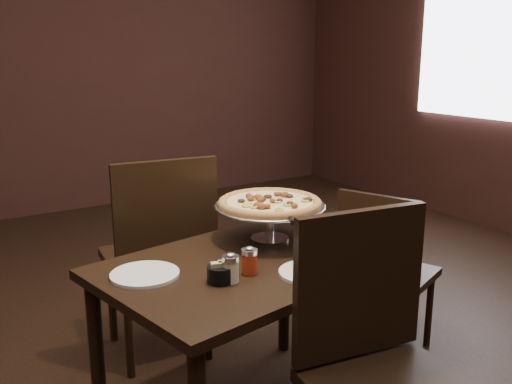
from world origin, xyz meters
TOP-DOWN VIEW (x-y plane):
  - room at (0.06, 0.03)m, footprint 6.04×7.04m
  - dining_table at (-0.04, -0.02)m, footprint 1.21×0.91m
  - pizza_stand at (0.14, 0.13)m, footprint 0.46×0.46m
  - parmesan_shaker at (-0.22, -0.16)m, footprint 0.06×0.06m
  - pepper_flake_shaker at (-0.12, -0.13)m, footprint 0.06×0.06m
  - packet_caddy at (-0.24, -0.15)m, footprint 0.09×0.09m
  - napkin_stack at (0.25, -0.23)m, footprint 0.18×0.18m
  - plate_left at (-0.44, 0.04)m, footprint 0.24×0.24m
  - plate_near at (0.06, -0.26)m, footprint 0.24×0.24m
  - serving_spatula at (0.09, -0.08)m, footprint 0.15×0.15m
  - chair_far at (-0.14, 0.62)m, footprint 0.52×0.52m
  - chair_near at (0.04, -0.63)m, footprint 0.52×0.52m
  - chair_side at (0.75, 0.08)m, footprint 0.50×0.50m

SIDE VIEW (x-z plane):
  - chair_side at x=0.75m, z-range 0.04..0.86m
  - chair_near at x=0.04m, z-range 0.05..1.02m
  - chair_far at x=-0.14m, z-range 0.05..1.04m
  - dining_table at x=-0.04m, z-range 0.25..0.94m
  - plate_near at x=0.06m, z-range 0.68..0.70m
  - plate_left at x=-0.44m, z-range 0.68..0.70m
  - napkin_stack at x=0.25m, z-range 0.68..0.70m
  - packet_caddy at x=-0.24m, z-range 0.68..0.75m
  - pepper_flake_shaker at x=-0.12m, z-range 0.68..0.78m
  - parmesan_shaker at x=-0.22m, z-range 0.68..0.79m
  - serving_spatula at x=0.09m, z-range 0.82..0.84m
  - pizza_stand at x=0.14m, z-range 0.74..0.93m
  - room at x=0.06m, z-range -0.02..2.82m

